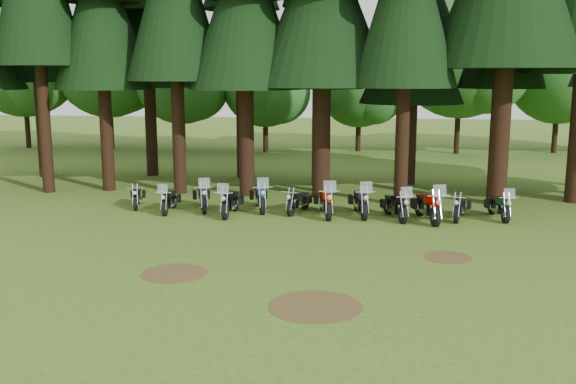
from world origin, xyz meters
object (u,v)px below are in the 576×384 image
motorcycle_2 (202,198)px  motorcycle_1 (169,201)px  motorcycle_5 (298,202)px  motorcycle_10 (460,208)px  motorcycle_9 (427,207)px  motorcycle_6 (326,202)px  motorcycle_11 (499,207)px  motorcycle_3 (230,203)px  motorcycle_4 (260,198)px  motorcycle_7 (360,203)px  motorcycle_0 (137,197)px  motorcycle_8 (395,207)px

motorcycle_2 → motorcycle_1: bearing=-171.9°
motorcycle_5 → motorcycle_10: (6.06, -0.34, 0.01)m
motorcycle_1 → motorcycle_9: size_ratio=0.81×
motorcycle_6 → motorcycle_11: motorcycle_6 is taller
motorcycle_6 → motorcycle_9: bearing=-17.9°
motorcycle_2 → motorcycle_9: size_ratio=0.92×
motorcycle_3 → motorcycle_4: (0.96, 1.05, 0.02)m
motorcycle_4 → motorcycle_7: bearing=-22.8°
motorcycle_5 → motorcycle_9: size_ratio=0.80×
motorcycle_2 → motorcycle_11: size_ratio=1.07×
motorcycle_1 → motorcycle_4: 3.53m
motorcycle_0 → motorcycle_6: 7.69m
motorcycle_0 → motorcycle_3: (4.07, -1.04, 0.07)m
motorcycle_6 → motorcycle_7: bearing=-2.8°
motorcycle_11 → motorcycle_10: bearing=179.4°
motorcycle_1 → motorcycle_6: motorcycle_6 is taller
motorcycle_7 → motorcycle_11: 5.09m
motorcycle_4 → motorcycle_5: motorcycle_4 is taller
motorcycle_9 → motorcycle_3: bearing=165.1°
motorcycle_0 → motorcycle_8: size_ratio=0.88×
motorcycle_1 → motorcycle_2: 1.31m
motorcycle_2 → motorcycle_4: 2.28m
motorcycle_5 → motorcycle_11: motorcycle_11 is taller
motorcycle_9 → motorcycle_1: bearing=163.7°
motorcycle_2 → motorcycle_6: bearing=-25.0°
motorcycle_0 → motorcycle_6: motorcycle_6 is taller
motorcycle_11 → motorcycle_5: bearing=170.2°
motorcycle_6 → motorcycle_11: bearing=-8.5°
motorcycle_9 → motorcycle_11: (2.66, 0.74, -0.08)m
motorcycle_1 → motorcycle_11: (12.47, 0.42, 0.02)m
motorcycle_1 → motorcycle_7: size_ratio=0.84×
motorcycle_2 → motorcycle_11: bearing=-20.1°
motorcycle_3 → motorcycle_9: bearing=1.5°
motorcycle_1 → motorcycle_3: motorcycle_3 is taller
motorcycle_3 → motorcycle_4: 1.42m
motorcycle_2 → motorcycle_0: bearing=157.4°
motorcycle_10 → motorcycle_7: bearing=-165.4°
motorcycle_6 → motorcycle_10: motorcycle_6 is taller
motorcycle_6 → motorcycle_11: 6.41m
motorcycle_8 → motorcycle_9: motorcycle_9 is taller
motorcycle_3 → motorcycle_7: size_ratio=0.94×
motorcycle_5 → motorcycle_4: bearing=-172.3°
motorcycle_1 → motorcycle_5: bearing=2.7°
motorcycle_6 → motorcycle_7: 1.32m
motorcycle_8 → motorcycle_11: motorcycle_8 is taller
motorcycle_0 → motorcycle_9: 11.45m
motorcycle_2 → motorcycle_8: bearing=-24.7°
motorcycle_9 → motorcycle_10: (1.23, 0.54, -0.09)m
motorcycle_9 → motorcycle_10: size_ratio=1.21×
motorcycle_9 → motorcycle_6: bearing=159.0°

